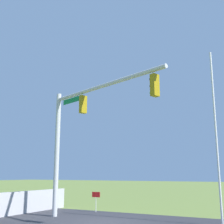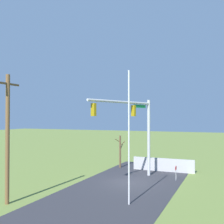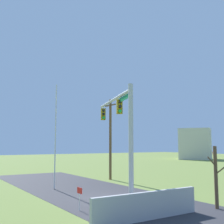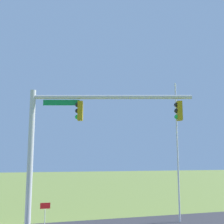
{
  "view_description": "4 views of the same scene",
  "coord_description": "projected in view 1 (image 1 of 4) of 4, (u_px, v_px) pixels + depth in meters",
  "views": [
    {
      "loc": [
        -7.61,
        13.03,
        2.34
      ],
      "look_at": [
        -1.21,
        1.06,
        5.17
      ],
      "focal_mm": 47.46,
      "sensor_mm": 36.0,
      "label": 1
    },
    {
      "loc": [
        -21.53,
        -7.52,
        5.47
      ],
      "look_at": [
        -1.05,
        1.17,
        5.86
      ],
      "focal_mm": 43.84,
      "sensor_mm": 36.0,
      "label": 2
    },
    {
      "loc": [
        16.57,
        -10.46,
        3.56
      ],
      "look_at": [
        -0.64,
        0.59,
        5.85
      ],
      "focal_mm": 45.94,
      "sensor_mm": 36.0,
      "label": 3
    },
    {
      "loc": [
        4.1,
        14.24,
        3.6
      ],
      "look_at": [
        -0.18,
        1.15,
        5.84
      ],
      "focal_mm": 47.5,
      "sensor_mm": 36.0,
      "label": 4
    }
  ],
  "objects": [
    {
      "name": "retaining_fence",
      "position": [
        33.0,
        201.0,
        18.38
      ],
      "size": [
        0.2,
        6.16,
        1.3
      ],
      "primitive_type": "cube",
      "color": "#A8A8AD",
      "rests_on": "ground_plane"
    },
    {
      "name": "ground_plane",
      "position": [
        100.0,
        223.0,
        14.28
      ],
      "size": [
        160.0,
        160.0,
        0.0
      ],
      "primitive_type": "plane",
      "color": "olive"
    },
    {
      "name": "signal_mast",
      "position": [
        80.0,
        124.0,
        15.94
      ],
      "size": [
        7.67,
        2.72,
        7.05
      ],
      "color": "#B2B5BA",
      "rests_on": "ground_plane"
    },
    {
      "name": "flagpole",
      "position": [
        216.0,
        134.0,
        14.23
      ],
      "size": [
        0.1,
        0.1,
        8.4
      ],
      "primitive_type": "cylinder",
      "color": "silver",
      "rests_on": "ground_plane"
    },
    {
      "name": "sidewalk_corner",
      "position": [
        41.0,
        215.0,
        16.89
      ],
      "size": [
        6.0,
        6.0,
        0.01
      ],
      "primitive_type": "cube",
      "color": "#B7B5AD",
      "rests_on": "ground_plane"
    },
    {
      "name": "open_sign",
      "position": [
        96.0,
        197.0,
        18.44
      ],
      "size": [
        0.56,
        0.04,
        1.22
      ],
      "color": "silver",
      "rests_on": "ground_plane"
    }
  ]
}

